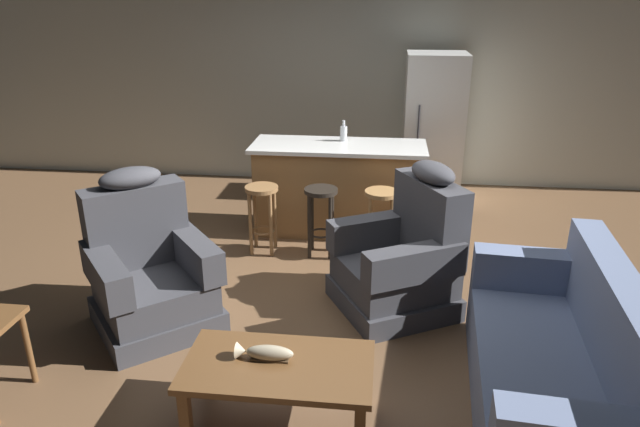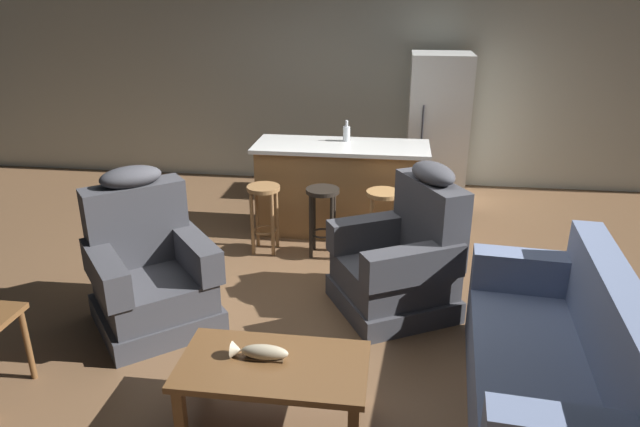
% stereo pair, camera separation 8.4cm
% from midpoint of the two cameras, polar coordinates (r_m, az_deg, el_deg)
% --- Properties ---
extents(ground_plane, '(12.00, 12.00, 0.00)m').
position_cam_midpoint_polar(ground_plane, '(5.00, 0.96, -7.62)').
color(ground_plane, brown).
extents(back_wall, '(12.00, 0.05, 2.60)m').
position_cam_midpoint_polar(back_wall, '(7.57, 3.89, 12.79)').
color(back_wall, '#B2B2A3').
rests_on(back_wall, ground_plane).
extents(coffee_table, '(1.10, 0.60, 0.42)m').
position_cam_midpoint_polar(coffee_table, '(3.44, -3.98, -15.45)').
color(coffee_table, brown).
rests_on(coffee_table, ground_plane).
extents(fish_figurine, '(0.34, 0.10, 0.10)m').
position_cam_midpoint_polar(fish_figurine, '(3.43, -5.38, -13.63)').
color(fish_figurine, '#4C3823').
rests_on(fish_figurine, coffee_table).
extents(couch, '(1.00, 1.96, 0.94)m').
position_cam_midpoint_polar(couch, '(3.76, 23.30, -14.29)').
color(couch, '#707FA3').
rests_on(couch, ground_plane).
extents(recliner_near_lamp, '(1.18, 1.18, 1.20)m').
position_cam_midpoint_polar(recliner_near_lamp, '(4.57, -16.19, -5.55)').
color(recliner_near_lamp, '#3D3D42').
rests_on(recliner_near_lamp, ground_plane).
extents(recliner_near_island, '(1.14, 1.14, 1.20)m').
position_cam_midpoint_polar(recliner_near_island, '(4.62, 8.82, -4.59)').
color(recliner_near_island, '#3D3D42').
rests_on(recliner_near_island, ground_plane).
extents(kitchen_island, '(1.80, 0.70, 0.95)m').
position_cam_midpoint_polar(kitchen_island, '(6.04, 2.50, 2.56)').
color(kitchen_island, olive).
rests_on(kitchen_island, ground_plane).
extents(bar_stool_left, '(0.32, 0.32, 0.68)m').
position_cam_midpoint_polar(bar_stool_left, '(5.56, -5.19, 0.72)').
color(bar_stool_left, olive).
rests_on(bar_stool_left, ground_plane).
extents(bar_stool_middle, '(0.32, 0.32, 0.68)m').
position_cam_midpoint_polar(bar_stool_middle, '(5.46, 0.70, 0.43)').
color(bar_stool_middle, black).
rests_on(bar_stool_middle, ground_plane).
extents(bar_stool_right, '(0.32, 0.32, 0.68)m').
position_cam_midpoint_polar(bar_stool_right, '(5.43, 6.72, 0.14)').
color(bar_stool_right, '#A87A47').
rests_on(bar_stool_right, ground_plane).
extents(refrigerator, '(0.70, 0.69, 1.76)m').
position_cam_midpoint_polar(refrigerator, '(7.09, 11.98, 8.33)').
color(refrigerator, white).
rests_on(refrigerator, ground_plane).
extents(bottle_tall_green, '(0.07, 0.07, 0.22)m').
position_cam_midpoint_polar(bottle_tall_green, '(6.04, 3.08, 8.02)').
color(bottle_tall_green, silver).
rests_on(bottle_tall_green, kitchen_island).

